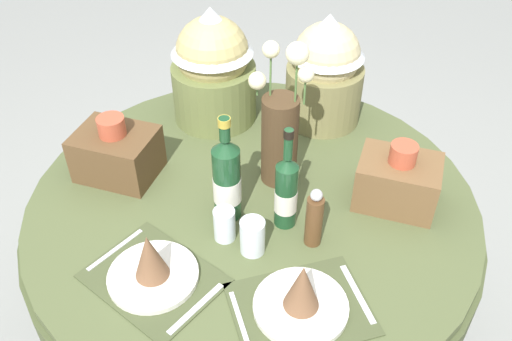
# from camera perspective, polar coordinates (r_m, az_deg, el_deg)

# --- Properties ---
(ground) EXTENTS (8.00, 8.00, 0.00)m
(ground) POSITION_cam_1_polar(r_m,az_deg,el_deg) (2.28, -0.29, -16.81)
(ground) COLOR gray
(dining_table) EXTENTS (1.40, 1.40, 0.75)m
(dining_table) POSITION_cam_1_polar(r_m,az_deg,el_deg) (1.80, -0.35, -5.91)
(dining_table) COLOR #4C5633
(dining_table) RESTS_ON ground
(place_setting_left) EXTENTS (0.41, 0.36, 0.16)m
(place_setting_left) POSITION_cam_1_polar(r_m,az_deg,el_deg) (1.47, -10.73, -9.77)
(place_setting_left) COLOR #41492B
(place_setting_left) RESTS_ON dining_table
(place_setting_right) EXTENTS (0.43, 0.41, 0.16)m
(place_setting_right) POSITION_cam_1_polar(r_m,az_deg,el_deg) (1.39, 4.72, -12.93)
(place_setting_right) COLOR #41492B
(place_setting_right) RESTS_ON dining_table
(flower_vase) EXTENTS (0.19, 0.11, 0.48)m
(flower_vase) POSITION_cam_1_polar(r_m,az_deg,el_deg) (1.66, 2.52, 4.21)
(flower_vase) COLOR #47331E
(flower_vase) RESTS_ON dining_table
(wine_bottle_left) EXTENTS (0.08, 0.08, 0.34)m
(wine_bottle_left) POSITION_cam_1_polar(r_m,az_deg,el_deg) (1.56, -3.04, -0.90)
(wine_bottle_left) COLOR #194223
(wine_bottle_left) RESTS_ON dining_table
(wine_bottle_centre) EXTENTS (0.07, 0.07, 0.33)m
(wine_bottle_centre) POSITION_cam_1_polar(r_m,az_deg,el_deg) (1.55, 3.13, -2.14)
(wine_bottle_centre) COLOR #194223
(wine_bottle_centre) RESTS_ON dining_table
(tumbler_near_left) EXTENTS (0.07, 0.07, 0.11)m
(tumbler_near_left) POSITION_cam_1_polar(r_m,az_deg,el_deg) (1.51, -0.37, -6.83)
(tumbler_near_left) COLOR silver
(tumbler_near_left) RESTS_ON dining_table
(tumbler_near_right) EXTENTS (0.06, 0.06, 0.10)m
(tumbler_near_right) POSITION_cam_1_polar(r_m,az_deg,el_deg) (1.55, -3.27, -5.58)
(tumbler_near_right) COLOR silver
(tumbler_near_right) RESTS_ON dining_table
(pepper_mill) EXTENTS (0.05, 0.05, 0.19)m
(pepper_mill) POSITION_cam_1_polar(r_m,az_deg,el_deg) (1.52, 6.03, -5.01)
(pepper_mill) COLOR brown
(pepper_mill) RESTS_ON dining_table
(gift_tub_back_left) EXTENTS (0.30, 0.30, 0.42)m
(gift_tub_back_left) POSITION_cam_1_polar(r_m,az_deg,el_deg) (1.94, -4.47, 11.05)
(gift_tub_back_left) COLOR olive
(gift_tub_back_left) RESTS_ON dining_table
(gift_tub_back_centre) EXTENTS (0.27, 0.27, 0.40)m
(gift_tub_back_centre) POSITION_cam_1_polar(r_m,az_deg,el_deg) (1.95, 7.22, 10.61)
(gift_tub_back_centre) COLOR olive
(gift_tub_back_centre) RESTS_ON dining_table
(woven_basket_side_left) EXTENTS (0.24, 0.19, 0.21)m
(woven_basket_side_left) POSITION_cam_1_polar(r_m,az_deg,el_deg) (1.80, -14.19, 1.83)
(woven_basket_side_left) COLOR brown
(woven_basket_side_left) RESTS_ON dining_table
(woven_basket_side_right) EXTENTS (0.23, 0.18, 0.21)m
(woven_basket_side_right) POSITION_cam_1_polar(r_m,az_deg,el_deg) (1.69, 14.41, -1.02)
(woven_basket_side_right) COLOR brown
(woven_basket_side_right) RESTS_ON dining_table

